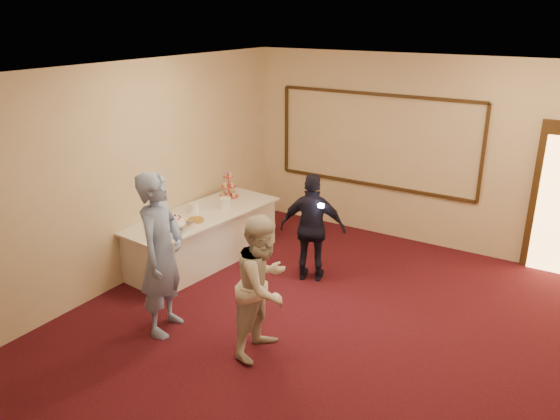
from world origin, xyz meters
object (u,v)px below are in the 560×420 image
(pavlova_tray, at_px, (174,225))
(tart, at_px, (196,221))
(plate_stack_a, at_px, (194,207))
(man, at_px, (161,254))
(guest, at_px, (313,228))
(buffet_table, at_px, (202,237))
(plate_stack_b, at_px, (225,203))
(woman, at_px, (263,286))
(cupcake_stand, at_px, (228,187))

(pavlova_tray, xyz_separation_m, tart, (0.03, 0.41, -0.06))
(plate_stack_a, xyz_separation_m, tart, (0.30, -0.32, -0.05))
(man, bearing_deg, plate_stack_a, 13.80)
(tart, distance_m, man, 1.55)
(man, distance_m, guest, 2.24)
(buffet_table, distance_m, plate_stack_a, 0.47)
(plate_stack_b, distance_m, woman, 2.66)
(woman, bearing_deg, buffet_table, 53.26)
(pavlova_tray, xyz_separation_m, cupcake_stand, (-0.26, 1.57, 0.08))
(buffet_table, relative_size, plate_stack_b, 13.72)
(plate_stack_b, xyz_separation_m, man, (0.69, -2.09, 0.12))
(plate_stack_a, height_order, woman, woman)
(woman, bearing_deg, man, 99.98)
(plate_stack_a, height_order, guest, guest)
(buffet_table, height_order, man, man)
(cupcake_stand, xyz_separation_m, man, (0.96, -2.55, 0.04))
(buffet_table, bearing_deg, pavlova_tray, -78.90)
(plate_stack_a, bearing_deg, plate_stack_b, 53.84)
(plate_stack_a, relative_size, plate_stack_b, 0.88)
(cupcake_stand, distance_m, plate_stack_a, 0.85)
(tart, relative_size, guest, 0.17)
(guest, bearing_deg, pavlova_tray, 14.80)
(pavlova_tray, relative_size, cupcake_stand, 1.25)
(man, bearing_deg, cupcake_stand, 4.76)
(pavlova_tray, height_order, woman, woman)
(buffet_table, distance_m, tart, 0.55)
(pavlova_tray, relative_size, man, 0.29)
(buffet_table, relative_size, man, 1.35)
(pavlova_tray, relative_size, woman, 0.35)
(cupcake_stand, distance_m, man, 2.72)
(guest, bearing_deg, man, 47.39)
(tart, bearing_deg, buffet_table, 118.67)
(woman, relative_size, guest, 1.04)
(pavlova_tray, height_order, man, man)
(pavlova_tray, xyz_separation_m, man, (0.70, -0.98, 0.12))
(plate_stack_a, bearing_deg, buffet_table, 4.69)
(plate_stack_a, xyz_separation_m, woman, (2.20, -1.45, -0.04))
(cupcake_stand, bearing_deg, woman, -46.34)
(cupcake_stand, bearing_deg, plate_stack_b, -59.00)
(woman, height_order, guest, woman)
(pavlova_tray, bearing_deg, buffet_table, 101.10)
(pavlova_tray, xyz_separation_m, plate_stack_b, (0.01, 1.11, -0.00))
(buffet_table, height_order, pavlova_tray, pavlova_tray)
(buffet_table, bearing_deg, cupcake_stand, 97.90)
(buffet_table, distance_m, plate_stack_b, 0.62)
(cupcake_stand, xyz_separation_m, woman, (2.19, -2.30, -0.13))
(cupcake_stand, distance_m, woman, 3.18)
(plate_stack_a, relative_size, guest, 0.11)
(plate_stack_b, bearing_deg, woman, -43.83)
(cupcake_stand, height_order, tart, cupcake_stand)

